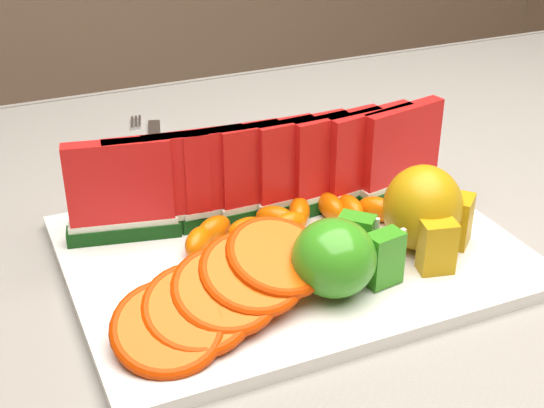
{
  "coord_description": "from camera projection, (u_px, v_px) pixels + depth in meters",
  "views": [
    {
      "loc": [
        -0.31,
        -0.54,
        1.13
      ],
      "look_at": [
        -0.07,
        0.01,
        0.81
      ],
      "focal_mm": 50.0,
      "sensor_mm": 36.0,
      "label": 1
    }
  ],
  "objects": [
    {
      "name": "table",
      "position": [
        337.0,
        332.0,
        0.77
      ],
      "size": [
        1.4,
        0.9,
        0.75
      ],
      "color": "#462C19",
      "rests_on": "ground"
    },
    {
      "name": "tablecloth",
      "position": [
        340.0,
        281.0,
        0.74
      ],
      "size": [
        1.53,
        1.03,
        0.2
      ],
      "color": "gray",
      "rests_on": "table"
    },
    {
      "name": "platter",
      "position": [
        291.0,
        252.0,
        0.7
      ],
      "size": [
        0.4,
        0.3,
        0.01
      ],
      "color": "silver",
      "rests_on": "tablecloth"
    },
    {
      "name": "apple_cluster",
      "position": [
        340.0,
        256.0,
        0.62
      ],
      "size": [
        0.11,
        0.09,
        0.07
      ],
      "color": "#247A0D",
      "rests_on": "platter"
    },
    {
      "name": "pear_cluster",
      "position": [
        426.0,
        211.0,
        0.68
      ],
      "size": [
        0.09,
        0.09,
        0.08
      ],
      "color": "#B08522",
      "rests_on": "platter"
    },
    {
      "name": "side_plate",
      "position": [
        355.0,
        144.0,
        0.92
      ],
      "size": [
        0.2,
        0.2,
        0.01
      ],
      "color": "silver",
      "rests_on": "tablecloth"
    },
    {
      "name": "fork",
      "position": [
        153.0,
        145.0,
        0.92
      ],
      "size": [
        0.06,
        0.19,
        0.0
      ],
      "color": "silver",
      "rests_on": "tablecloth"
    },
    {
      "name": "watermelon_row",
      "position": [
        268.0,
        173.0,
        0.73
      ],
      "size": [
        0.39,
        0.07,
        0.1
      ],
      "color": "#0D3A14",
      "rests_on": "platter"
    },
    {
      "name": "orange_fan_front",
      "position": [
        225.0,
        290.0,
        0.59
      ],
      "size": [
        0.21,
        0.14,
        0.06
      ],
      "color": "#EE5700",
      "rests_on": "platter"
    },
    {
      "name": "orange_fan_back",
      "position": [
        199.0,
        180.0,
        0.78
      ],
      "size": [
        0.24,
        0.1,
        0.04
      ],
      "color": "#EE5700",
      "rests_on": "platter"
    },
    {
      "name": "tangerine_segments",
      "position": [
        288.0,
        220.0,
        0.72
      ],
      "size": [
        0.22,
        0.07,
        0.02
      ],
      "color": "orange",
      "rests_on": "platter"
    }
  ]
}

